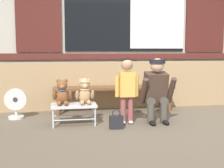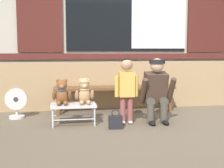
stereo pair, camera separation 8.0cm
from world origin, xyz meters
name	(u,v)px [view 2 (the right image)]	position (x,y,z in m)	size (l,w,h in m)	color
ground_plane	(154,125)	(0.00, 0.00, 0.00)	(60.00, 60.00, 0.00)	brown
brick_low_wall	(132,85)	(0.00, 1.43, 0.42)	(7.63, 0.25, 0.85)	tan
shop_facade	(126,21)	(0.00, 1.94, 1.66)	(7.79, 0.26, 3.29)	#B7B2A3
wooden_bench_long	(115,90)	(-0.38, 1.06, 0.37)	(2.10, 0.40, 0.44)	brown
small_display_bench	(73,106)	(-1.13, 0.23, 0.27)	(0.64, 0.36, 0.30)	silver
teddy_bear_plain	(62,93)	(-1.29, 0.23, 0.46)	(0.28, 0.26, 0.36)	brown
teddy_bear_with_hat	(84,92)	(-0.97, 0.23, 0.47)	(0.28, 0.27, 0.36)	tan
child_standing	(127,83)	(-0.37, 0.15, 0.59)	(0.35, 0.18, 0.96)	#994C4C
adult_crouching	(156,90)	(0.08, 0.17, 0.48)	(0.50, 0.49, 0.95)	#4C473D
handbag_on_ground	(115,122)	(-0.58, -0.10, 0.10)	(0.18, 0.11, 0.27)	#232328
floor_fan	(16,103)	(-2.00, 0.77, 0.24)	(0.34, 0.24, 0.48)	silver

